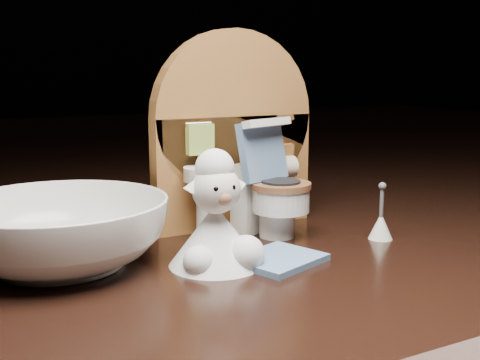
# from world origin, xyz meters

# --- Properties ---
(backdrop_panel) EXTENTS (0.13, 0.05, 0.15)m
(backdrop_panel) POSITION_xyz_m (-0.00, 0.06, 0.07)
(backdrop_panel) COLOR #9C632F
(backdrop_panel) RESTS_ON ground
(toy_toilet) EXTENTS (0.05, 0.06, 0.09)m
(toy_toilet) POSITION_xyz_m (0.01, 0.03, 0.03)
(toy_toilet) COLOR white
(toy_toilet) RESTS_ON ground
(bath_mat) EXTENTS (0.06, 0.06, 0.00)m
(bath_mat) POSITION_xyz_m (-0.02, -0.03, 0.00)
(bath_mat) COLOR #5E7FAA
(bath_mat) RESTS_ON ground
(toilet_brush) EXTENTS (0.02, 0.02, 0.04)m
(toilet_brush) POSITION_xyz_m (0.08, -0.02, 0.01)
(toilet_brush) COLOR white
(toilet_brush) RESTS_ON ground
(plush_lamb) EXTENTS (0.06, 0.06, 0.08)m
(plush_lamb) POSITION_xyz_m (-0.05, -0.02, 0.03)
(plush_lamb) COLOR white
(plush_lamb) RESTS_ON ground
(ceramic_bowl) EXTENTS (0.16, 0.16, 0.04)m
(ceramic_bowl) POSITION_xyz_m (-0.14, 0.03, 0.02)
(ceramic_bowl) COLOR white
(ceramic_bowl) RESTS_ON ground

